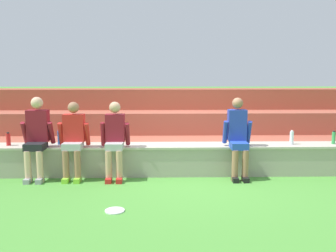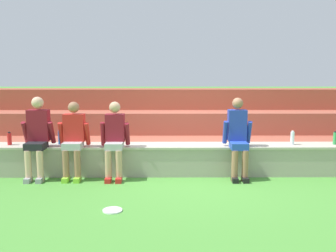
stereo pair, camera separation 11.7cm
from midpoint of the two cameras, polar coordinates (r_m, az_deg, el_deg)
name	(u,v)px [view 2 (the right image)]	position (r m, az deg, el deg)	size (l,w,h in m)	color
ground_plane	(193,177)	(6.84, 4.34, -7.74)	(80.00, 80.00, 0.00)	#4C9338
stone_seating_wall	(193,158)	(7.02, 4.19, -4.88)	(8.30, 0.55, 0.55)	#A8A08E
brick_bleachers	(187,128)	(8.92, 3.21, -0.24)	(11.63, 2.34, 1.45)	#AA533F
person_far_left	(37,135)	(7.00, -18.64, -1.27)	(0.55, 0.58, 1.44)	#DBAD89
person_left_of_center	(73,138)	(6.82, -13.58, -1.72)	(0.54, 0.53, 1.35)	#996B4C
person_center	(115,138)	(6.67, -7.55, -1.82)	(0.51, 0.54, 1.36)	tan
person_right_of_center	(238,136)	(6.78, 10.98, -1.49)	(0.50, 0.60, 1.42)	#996B4C
water_bottle_near_right	(335,138)	(7.60, 24.24, -1.69)	(0.06, 0.06, 0.25)	green
water_bottle_near_left	(9,139)	(7.45, -22.36, -1.79)	(0.08, 0.08, 0.24)	red
water_bottle_mid_left	(292,138)	(7.30, 18.66, -1.73)	(0.07, 0.07, 0.26)	silver
water_bottle_mid_right	(60,137)	(7.22, -15.53, -1.62)	(0.06, 0.06, 0.28)	blue
frisbee	(112,210)	(5.31, -7.72, -12.48)	(0.27, 0.27, 0.02)	white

